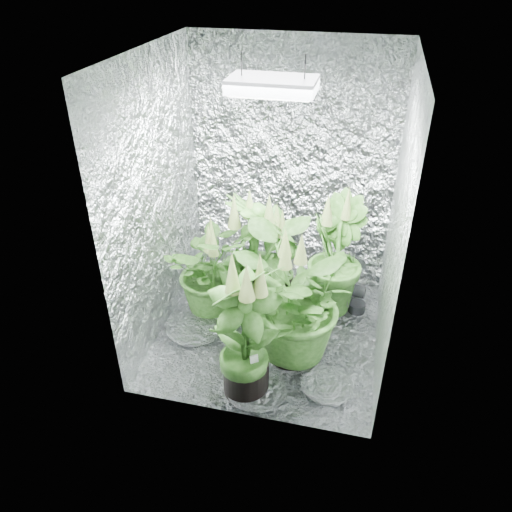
{
  "coord_description": "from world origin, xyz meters",
  "views": [
    {
      "loc": [
        0.58,
        -2.84,
        2.51
      ],
      "look_at": [
        -0.1,
        0.0,
        0.67
      ],
      "focal_mm": 35.0,
      "sensor_mm": 36.0,
      "label": 1
    }
  ],
  "objects_px": {
    "plant_f": "(245,331)",
    "circulation_fan": "(354,295)",
    "plant_a": "(212,270)",
    "plant_d": "(255,261)",
    "plant_e": "(292,303)",
    "grow_lamp": "(272,85)",
    "plant_b": "(278,259)",
    "plant_c": "(334,257)"
  },
  "relations": [
    {
      "from": "plant_a",
      "to": "plant_c",
      "type": "xyz_separation_m",
      "value": [
        0.9,
        0.26,
        0.09
      ]
    },
    {
      "from": "plant_f",
      "to": "plant_c",
      "type": "bearing_deg",
      "value": 66.85
    },
    {
      "from": "plant_d",
      "to": "plant_f",
      "type": "height_order",
      "value": "plant_f"
    },
    {
      "from": "grow_lamp",
      "to": "plant_a",
      "type": "relative_size",
      "value": 0.61
    },
    {
      "from": "plant_f",
      "to": "circulation_fan",
      "type": "height_order",
      "value": "plant_f"
    },
    {
      "from": "plant_f",
      "to": "circulation_fan",
      "type": "relative_size",
      "value": 3.19
    },
    {
      "from": "plant_a",
      "to": "plant_b",
      "type": "distance_m",
      "value": 0.54
    },
    {
      "from": "plant_d",
      "to": "plant_e",
      "type": "bearing_deg",
      "value": -50.29
    },
    {
      "from": "plant_a",
      "to": "plant_f",
      "type": "bearing_deg",
      "value": -58.68
    },
    {
      "from": "plant_e",
      "to": "plant_f",
      "type": "bearing_deg",
      "value": -121.49
    },
    {
      "from": "grow_lamp",
      "to": "plant_c",
      "type": "xyz_separation_m",
      "value": [
        0.41,
        0.42,
        -1.35
      ]
    },
    {
      "from": "plant_e",
      "to": "circulation_fan",
      "type": "xyz_separation_m",
      "value": [
        0.4,
        0.65,
        -0.34
      ]
    },
    {
      "from": "grow_lamp",
      "to": "circulation_fan",
      "type": "height_order",
      "value": "grow_lamp"
    },
    {
      "from": "plant_c",
      "to": "plant_d",
      "type": "relative_size",
      "value": 0.95
    },
    {
      "from": "plant_c",
      "to": "plant_f",
      "type": "xyz_separation_m",
      "value": [
        -0.43,
        -1.02,
        0.03
      ]
    },
    {
      "from": "plant_b",
      "to": "plant_e",
      "type": "distance_m",
      "value": 0.72
    },
    {
      "from": "grow_lamp",
      "to": "plant_b",
      "type": "distance_m",
      "value": 1.51
    },
    {
      "from": "grow_lamp",
      "to": "plant_d",
      "type": "distance_m",
      "value": 1.36
    },
    {
      "from": "plant_a",
      "to": "plant_d",
      "type": "bearing_deg",
      "value": 8.95
    },
    {
      "from": "plant_d",
      "to": "plant_a",
      "type": "bearing_deg",
      "value": -171.05
    },
    {
      "from": "plant_d",
      "to": "plant_f",
      "type": "bearing_deg",
      "value": -80.42
    },
    {
      "from": "plant_a",
      "to": "plant_d",
      "type": "relative_size",
      "value": 0.77
    },
    {
      "from": "plant_a",
      "to": "circulation_fan",
      "type": "distance_m",
      "value": 1.14
    },
    {
      "from": "plant_d",
      "to": "circulation_fan",
      "type": "relative_size",
      "value": 3.11
    },
    {
      "from": "plant_a",
      "to": "plant_d",
      "type": "distance_m",
      "value": 0.34
    },
    {
      "from": "plant_d",
      "to": "plant_e",
      "type": "height_order",
      "value": "plant_d"
    },
    {
      "from": "plant_e",
      "to": "grow_lamp",
      "type": "bearing_deg",
      "value": 132.23
    },
    {
      "from": "plant_e",
      "to": "plant_b",
      "type": "bearing_deg",
      "value": 108.82
    },
    {
      "from": "plant_a",
      "to": "plant_b",
      "type": "height_order",
      "value": "plant_b"
    },
    {
      "from": "plant_b",
      "to": "plant_f",
      "type": "height_order",
      "value": "plant_f"
    },
    {
      "from": "grow_lamp",
      "to": "plant_f",
      "type": "height_order",
      "value": "grow_lamp"
    },
    {
      "from": "plant_b",
      "to": "plant_d",
      "type": "height_order",
      "value": "plant_d"
    },
    {
      "from": "plant_d",
      "to": "plant_f",
      "type": "distance_m",
      "value": 0.82
    },
    {
      "from": "grow_lamp",
      "to": "plant_d",
      "type": "height_order",
      "value": "grow_lamp"
    },
    {
      "from": "plant_f",
      "to": "plant_b",
      "type": "bearing_deg",
      "value": 90.08
    },
    {
      "from": "grow_lamp",
      "to": "plant_a",
      "type": "bearing_deg",
      "value": 161.72
    },
    {
      "from": "plant_f",
      "to": "plant_a",
      "type": "bearing_deg",
      "value": 121.32
    },
    {
      "from": "circulation_fan",
      "to": "plant_c",
      "type": "bearing_deg",
      "value": -170.17
    },
    {
      "from": "grow_lamp",
      "to": "plant_e",
      "type": "distance_m",
      "value": 1.38
    },
    {
      "from": "plant_c",
      "to": "plant_d",
      "type": "xyz_separation_m",
      "value": [
        -0.57,
        -0.21,
        0.01
      ]
    },
    {
      "from": "plant_e",
      "to": "plant_f",
      "type": "xyz_separation_m",
      "value": [
        -0.23,
        -0.37,
        0.02
      ]
    },
    {
      "from": "plant_e",
      "to": "circulation_fan",
      "type": "distance_m",
      "value": 0.83
    }
  ]
}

